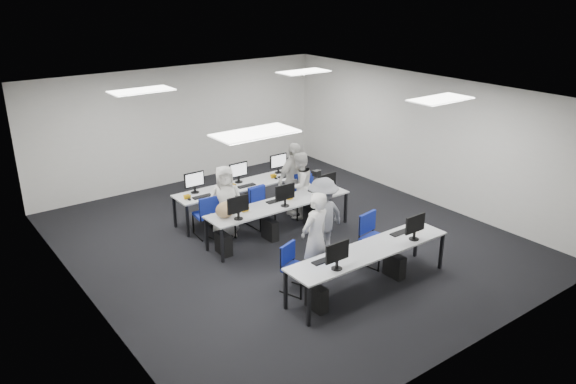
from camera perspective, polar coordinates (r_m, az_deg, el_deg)
room at (r=11.02m, az=-0.25°, el=2.25°), size 9.00×9.02×3.00m
ceiling_panels at (r=10.64m, az=-0.26°, el=9.85°), size 5.20×4.60×0.02m
desk_front at (r=9.65m, az=8.28°, el=-6.05°), size 3.20×0.70×0.73m
desk_mid at (r=11.46m, az=-0.84°, el=-1.38°), size 3.20×0.70×0.73m
desk_back at (r=12.54m, az=-4.58°, el=0.56°), size 3.20×0.70×0.73m
equipment_front at (r=9.67m, az=7.44°, el=-8.11°), size 2.51×0.41×1.19m
equipment_mid at (r=11.47m, az=-1.55°, el=-3.12°), size 2.91×0.41×1.19m
equipment_back at (r=12.77m, az=-3.86°, el=-0.60°), size 2.91×0.41×1.19m
chair_0 at (r=9.64m, az=0.84°, el=-8.63°), size 0.54×0.56×0.85m
chair_1 at (r=10.64m, az=8.81°, el=-5.68°), size 0.55×0.59×0.97m
chair_2 at (r=11.61m, az=-6.77°, el=-3.47°), size 0.47×0.50×0.83m
chair_3 at (r=12.06m, az=-2.71°, el=-2.30°), size 0.44×0.48×0.88m
chair_4 at (r=12.59m, az=1.47°, el=-1.17°), size 0.59×0.62×0.94m
chair_5 at (r=11.75m, az=-8.28°, el=-3.10°), size 0.49×0.53×0.91m
chair_6 at (r=12.31m, az=-3.62°, el=-1.86°), size 0.47×0.50×0.87m
chair_7 at (r=12.85m, az=1.18°, el=-0.63°), size 0.59×0.63×0.99m
handbag at (r=10.77m, az=-6.38°, el=-1.80°), size 0.42×0.30×0.32m
student_0 at (r=9.70m, az=2.79°, el=-4.68°), size 0.67×0.50×1.67m
student_1 at (r=12.37m, az=1.15°, el=0.69°), size 0.84×0.72×1.51m
student_2 at (r=11.55m, az=-6.39°, el=-0.94°), size 0.85×0.69×1.51m
student_3 at (r=12.52m, az=0.57°, el=1.32°), size 1.04×0.61×1.66m
photographer at (r=10.64m, az=3.54°, el=-2.60°), size 1.08×0.70×1.58m
dslr_camera at (r=10.45m, az=2.92°, el=1.92°), size 0.16×0.20×0.10m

